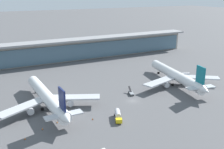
# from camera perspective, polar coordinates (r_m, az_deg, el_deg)

# --- Properties ---
(ground_plane) EXTENTS (1200.00, 1200.00, 0.00)m
(ground_plane) POSITION_cam_1_polar(r_m,az_deg,el_deg) (123.45, 4.35, -5.53)
(ground_plane) COLOR #515154
(airliner_left_stand) EXTENTS (43.52, 56.49, 15.06)m
(airliner_left_stand) POSITION_cam_1_polar(r_m,az_deg,el_deg) (117.42, -13.40, -4.70)
(airliner_left_stand) COLOR white
(airliner_left_stand) RESTS_ON ground
(airliner_centre_stand) EXTENTS (42.87, 56.37, 15.06)m
(airliner_centre_stand) POSITION_cam_1_polar(r_m,az_deg,el_deg) (146.69, 13.34, -0.26)
(airliner_centre_stand) COLOR white
(airliner_centre_stand) RESTS_ON ground
(service_truck_near_nose_grey) EXTENTS (3.23, 6.91, 2.70)m
(service_truck_near_nose_grey) POSITION_cam_1_polar(r_m,az_deg,el_deg) (130.69, 4.01, -3.82)
(service_truck_near_nose_grey) COLOR gray
(service_truck_near_nose_grey) RESTS_ON ground
(service_truck_under_wing_yellow) EXTENTS (5.47, 8.79, 2.95)m
(service_truck_under_wing_yellow) POSITION_cam_1_polar(r_m,az_deg,el_deg) (105.94, 1.25, -8.47)
(service_truck_under_wing_yellow) COLOR yellow
(service_truck_under_wing_yellow) RESTS_ON ground
(service_truck_mid_apron_blue) EXTENTS (8.87, 4.93, 2.95)m
(service_truck_mid_apron_blue) POSITION_cam_1_polar(r_m,az_deg,el_deg) (159.51, 14.53, -0.09)
(service_truck_mid_apron_blue) COLOR #234C9E
(service_truck_mid_apron_blue) RESTS_ON ground
(terminal_building) EXTENTS (192.07, 12.80, 15.20)m
(terminal_building) POSITION_cam_1_polar(r_m,az_deg,el_deg) (194.34, -8.78, 5.20)
(terminal_building) COLOR #9E998E
(terminal_building) RESTS_ON ground
(safety_cone_alpha) EXTENTS (0.62, 0.62, 0.70)m
(safety_cone_alpha) POSITION_cam_1_polar(r_m,az_deg,el_deg) (106.26, -4.08, -9.26)
(safety_cone_alpha) COLOR orange
(safety_cone_alpha) RESTS_ON ground
(safety_cone_bravo) EXTENTS (0.62, 0.62, 0.70)m
(safety_cone_bravo) POSITION_cam_1_polar(r_m,az_deg,el_deg) (105.69, -11.43, -9.74)
(safety_cone_bravo) COLOR orange
(safety_cone_bravo) RESTS_ON ground
(safety_cone_charlie) EXTENTS (0.62, 0.62, 0.70)m
(safety_cone_charlie) POSITION_cam_1_polar(r_m,az_deg,el_deg) (97.58, -17.73, -12.68)
(safety_cone_charlie) COLOR orange
(safety_cone_charlie) RESTS_ON ground
(safety_cone_delta) EXTENTS (0.62, 0.62, 0.70)m
(safety_cone_delta) POSITION_cam_1_polar(r_m,az_deg,el_deg) (102.13, -14.35, -10.96)
(safety_cone_delta) COLOR orange
(safety_cone_delta) RESTS_ON ground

